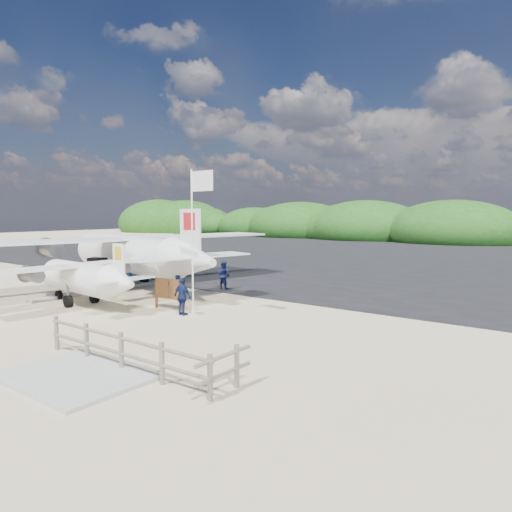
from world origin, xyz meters
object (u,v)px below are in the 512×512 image
Objects in this scene: signboard at (169,309)px; crew_c at (182,296)px; crew_a at (178,282)px; baggage_cart at (105,289)px; crew_b at (224,275)px; aircraft_small at (275,248)px; flagpole at (193,316)px.

signboard is 1.07× the size of crew_c.
signboard is 0.92× the size of crew_a.
baggage_cart is 1.86× the size of crew_b.
aircraft_small reaches higher than signboard.
aircraft_small is at bearing -64.16° from crew_b.
flagpole is 34.01m from aircraft_small.
flagpole reaches higher than baggage_cart.
signboard is at bearing 120.85° from aircraft_small.
flagpole reaches higher than crew_a.
crew_c is at bearing 122.37° from aircraft_small.
crew_b is (-0.34, 3.57, -0.12)m from crew_a.
crew_b reaches higher than crew_c.
flagpole reaches higher than crew_c.
crew_b is 0.20× the size of aircraft_small.
crew_b is (-1.43, 5.10, 0.74)m from signboard.
flagpole is 3.78× the size of crew_c.
crew_b is 27.90m from aircraft_small.
flagpole is 3.77× the size of crew_b.
baggage_cart is at bearing 161.92° from signboard.
flagpole reaches higher than signboard.
flagpole is at bearing 165.71° from crew_a.
baggage_cart is 6.66m from signboard.
flagpole is 6.17m from crew_b.
crew_c is (7.72, -1.92, 0.74)m from baggage_cart.
flagpole reaches higher than aircraft_small.
flagpole is at bearing -13.08° from signboard.
crew_b is at bearing 31.58° from baggage_cart.
crew_a is (-2.69, 1.75, 0.86)m from flagpole.
signboard is at bearing -17.07° from crew_c.
signboard is at bearing -16.84° from baggage_cart.
signboard is (-1.60, 0.22, 0.00)m from flagpole.
signboard is 0.21× the size of aircraft_small.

